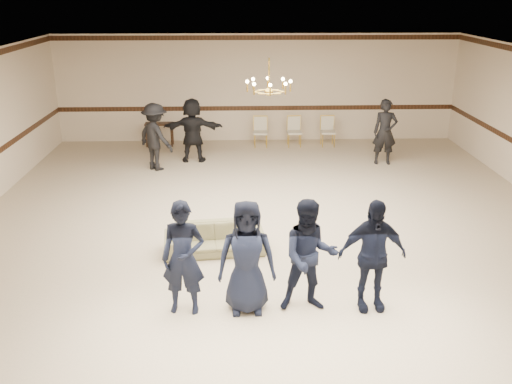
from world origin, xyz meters
TOP-DOWN VIEW (x-y plane):
  - room at (0.00, 0.00)m, footprint 12.01×14.01m
  - chair_rail at (0.00, 6.99)m, footprint 12.00×0.02m
  - crown_molding at (0.00, 6.99)m, footprint 12.00×0.02m
  - chandelier at (0.00, 1.00)m, footprint 0.94×0.94m
  - boy_a at (-1.41, -2.72)m, footprint 0.66×0.46m
  - boy_b at (-0.51, -2.72)m, footprint 0.84×0.55m
  - boy_c at (0.39, -2.72)m, footprint 0.84×0.66m
  - boy_d at (1.29, -2.72)m, footprint 1.02×0.47m
  - settee at (-1.05, -0.80)m, footprint 1.82×0.87m
  - adult_left at (-2.71, 4.12)m, footprint 1.27×1.22m
  - adult_mid at (-1.81, 4.82)m, footprint 1.62×0.54m
  - adult_right at (3.29, 4.42)m, footprint 0.66×0.46m
  - banquet_chair_left at (0.07, 6.23)m, footprint 0.45×0.45m
  - banquet_chair_mid at (1.07, 6.23)m, footprint 0.45×0.45m
  - banquet_chair_right at (2.07, 6.23)m, footprint 0.43×0.43m
  - console_table at (-2.93, 6.43)m, footprint 0.83×0.36m

SIDE VIEW (x-z plane):
  - settee at x=-1.05m, z-range 0.00..0.51m
  - console_table at x=-2.93m, z-range 0.00..0.69m
  - banquet_chair_left at x=0.07m, z-range 0.00..0.87m
  - banquet_chair_mid at x=1.07m, z-range 0.00..0.87m
  - banquet_chair_right at x=2.07m, z-range 0.00..0.87m
  - boy_a at x=-1.41m, z-range 0.00..1.70m
  - boy_b at x=-0.51m, z-range 0.00..1.70m
  - boy_c at x=0.39m, z-range 0.00..1.70m
  - boy_d at x=1.29m, z-range 0.00..1.70m
  - adult_left at x=-2.71m, z-range 0.00..1.73m
  - adult_mid at x=-1.81m, z-range 0.00..1.73m
  - adult_right at x=3.29m, z-range 0.00..1.73m
  - chair_rail at x=0.00m, z-range 0.93..1.07m
  - room at x=0.00m, z-range -0.01..3.20m
  - chandelier at x=0.00m, z-range 2.43..3.32m
  - crown_molding at x=0.00m, z-range 3.01..3.15m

